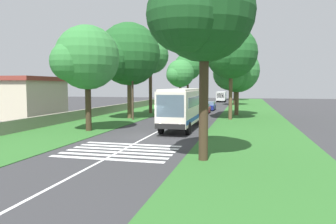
# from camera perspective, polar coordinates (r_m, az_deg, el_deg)

# --- Properties ---
(ground) EXTENTS (160.00, 160.00, 0.00)m
(ground) POSITION_cam_1_polar(r_m,az_deg,el_deg) (25.49, -3.47, -4.34)
(ground) COLOR #333335
(grass_verge_left) EXTENTS (120.00, 8.00, 0.04)m
(grass_verge_left) POSITION_cam_1_polar(r_m,az_deg,el_deg) (42.25, -8.10, -0.72)
(grass_verge_left) COLOR #2D6628
(grass_verge_left) RESTS_ON ground
(grass_verge_right) EXTENTS (120.00, 8.00, 0.04)m
(grass_verge_right) POSITION_cam_1_polar(r_m,az_deg,el_deg) (39.25, 14.73, -1.25)
(grass_verge_right) COLOR #2D6628
(grass_verge_right) RESTS_ON ground
(centre_line) EXTENTS (110.00, 0.16, 0.01)m
(centre_line) POSITION_cam_1_polar(r_m,az_deg,el_deg) (39.95, 2.89, -1.02)
(centre_line) COLOR silver
(centre_line) RESTS_ON ground
(coach_bus) EXTENTS (11.16, 2.62, 3.73)m
(coach_bus) POSITION_cam_1_polar(r_m,az_deg,el_deg) (29.94, 2.81, 1.15)
(coach_bus) COLOR silver
(coach_bus) RESTS_ON ground
(zebra_crossing) EXTENTS (4.95, 6.80, 0.01)m
(zebra_crossing) POSITION_cam_1_polar(r_m,az_deg,el_deg) (20.01, -8.50, -6.90)
(zebra_crossing) COLOR silver
(zebra_crossing) RESTS_ON ground
(trailing_car_0) EXTENTS (4.30, 1.78, 1.43)m
(trailing_car_0) POSITION_cam_1_polar(r_m,az_deg,el_deg) (46.12, 6.33, 0.56)
(trailing_car_0) COLOR #B21E1E
(trailing_car_0) RESTS_ON ground
(trailing_car_1) EXTENTS (4.30, 1.78, 1.43)m
(trailing_car_1) POSITION_cam_1_polar(r_m,az_deg,el_deg) (52.26, 7.44, 1.04)
(trailing_car_1) COLOR navy
(trailing_car_1) RESTS_ON ground
(trailing_car_2) EXTENTS (4.30, 1.78, 1.43)m
(trailing_car_2) POSITION_cam_1_polar(r_m,az_deg,el_deg) (60.62, 4.97, 1.57)
(trailing_car_2) COLOR #145933
(trailing_car_2) RESTS_ON ground
(trailing_car_3) EXTENTS (4.30, 1.78, 1.43)m
(trailing_car_3) POSITION_cam_1_polar(r_m,az_deg,el_deg) (69.48, 5.96, 1.97)
(trailing_car_3) COLOR #145933
(trailing_car_3) RESTS_ON ground
(trailing_minibus_0) EXTENTS (6.00, 2.14, 2.53)m
(trailing_minibus_0) POSITION_cam_1_polar(r_m,az_deg,el_deg) (79.44, 9.55, 2.92)
(trailing_minibus_0) COLOR silver
(trailing_minibus_0) RESTS_ON ground
(roadside_tree_left_0) EXTENTS (6.81, 5.72, 9.34)m
(roadside_tree_left_0) POSITION_cam_1_polar(r_m,az_deg,el_deg) (66.00, 2.14, 6.79)
(roadside_tree_left_0) COLOR brown
(roadside_tree_left_0) RESTS_ON grass_verge_left
(roadside_tree_left_1) EXTENTS (7.98, 6.52, 11.75)m
(roadside_tree_left_1) POSITION_cam_1_polar(r_m,az_deg,el_deg) (76.44, 3.45, 7.99)
(roadside_tree_left_1) COLOR #3D2D1E
(roadside_tree_left_1) RESTS_ON grass_verge_left
(roadside_tree_left_2) EXTENTS (6.78, 5.60, 9.23)m
(roadside_tree_left_2) POSITION_cam_1_polar(r_m,az_deg,el_deg) (29.17, -14.29, 9.07)
(roadside_tree_left_2) COLOR #3D2D1E
(roadside_tree_left_2) RESTS_ON grass_verge_left
(roadside_tree_left_3) EXTENTS (9.57, 7.55, 11.55)m
(roadside_tree_left_3) POSITION_cam_1_polar(r_m,az_deg,el_deg) (39.52, -7.21, 9.87)
(roadside_tree_left_3) COLOR brown
(roadside_tree_left_3) RESTS_ON grass_verge_left
(roadside_tree_left_4) EXTENTS (6.28, 5.24, 10.91)m
(roadside_tree_left_4) POSITION_cam_1_polar(r_m,az_deg,el_deg) (46.44, -3.27, 9.86)
(roadside_tree_left_4) COLOR #4C3826
(roadside_tree_left_4) RESTS_ON grass_verge_left
(roadside_tree_right_0) EXTENTS (6.46, 5.30, 10.46)m
(roadside_tree_right_0) POSITION_cam_1_polar(r_m,az_deg,el_deg) (17.30, 5.92, 16.95)
(roadside_tree_right_0) COLOR #3D2D1E
(roadside_tree_right_0) RESTS_ON grass_verge_right
(roadside_tree_right_1) EXTENTS (7.31, 6.04, 10.82)m
(roadside_tree_right_1) POSITION_cam_1_polar(r_m,az_deg,el_deg) (38.45, 11.12, 10.09)
(roadside_tree_right_1) COLOR brown
(roadside_tree_right_1) RESTS_ON grass_verge_right
(roadside_tree_right_2) EXTENTS (8.22, 6.93, 12.31)m
(roadside_tree_right_2) POSITION_cam_1_polar(r_m,az_deg,el_deg) (87.16, 12.12, 7.74)
(roadside_tree_right_2) COLOR #4C3826
(roadside_tree_right_2) RESTS_ON grass_verge_right
(roadside_tree_right_3) EXTENTS (6.61, 5.62, 8.71)m
(roadside_tree_right_3) POSITION_cam_1_polar(r_m,az_deg,el_deg) (67.03, 11.86, 6.18)
(roadside_tree_right_3) COLOR #3D2D1E
(roadside_tree_right_3) RESTS_ON grass_verge_right
(roadside_tree_right_4) EXTENTS (7.70, 6.07, 8.99)m
(roadside_tree_right_4) POSITION_cam_1_polar(r_m,az_deg,el_deg) (44.17, 12.04, 7.02)
(roadside_tree_right_4) COLOR brown
(roadside_tree_right_4) RESTS_ON grass_verge_right
(utility_pole) EXTENTS (0.24, 1.40, 8.36)m
(utility_pole) POSITION_cam_1_polar(r_m,az_deg,el_deg) (37.36, -6.38, 5.25)
(utility_pole) COLOR #473828
(utility_pole) RESTS_ON grass_verge_left
(roadside_wall) EXTENTS (70.00, 0.40, 1.10)m
(roadside_wall) POSITION_cam_1_polar(r_m,az_deg,el_deg) (48.10, -9.66, 0.60)
(roadside_wall) COLOR gray
(roadside_wall) RESTS_ON grass_verge_left
(roadside_building) EXTENTS (9.04, 7.64, 5.12)m
(roadside_building) POSITION_cam_1_polar(r_m,az_deg,el_deg) (43.96, -24.30, 2.48)
(roadside_building) COLOR beige
(roadside_building) RESTS_ON ground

